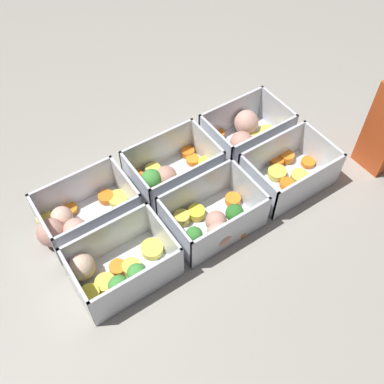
{
  "coord_description": "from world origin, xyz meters",
  "views": [
    {
      "loc": [
        0.29,
        0.42,
        0.67
      ],
      "look_at": [
        0.0,
        0.0,
        0.03
      ],
      "focal_mm": 42.0,
      "sensor_mm": 36.0,
      "label": 1
    }
  ],
  "objects_px": {
    "container_far_right": "(116,269)",
    "container_far_left": "(288,171)",
    "container_near_left": "(246,133)",
    "container_far_center": "(214,220)",
    "container_near_right": "(77,219)",
    "container_near_center": "(171,173)"
  },
  "relations": [
    {
      "from": "container_far_left",
      "to": "container_far_right",
      "type": "xyz_separation_m",
      "value": [
        0.37,
        0.0,
        0.0
      ]
    },
    {
      "from": "container_near_right",
      "to": "container_near_center",
      "type": "bearing_deg",
      "value": 179.7
    },
    {
      "from": "container_near_center",
      "to": "container_near_right",
      "type": "distance_m",
      "value": 0.19
    },
    {
      "from": "container_far_right",
      "to": "container_far_left",
      "type": "bearing_deg",
      "value": -179.82
    },
    {
      "from": "container_near_right",
      "to": "container_far_left",
      "type": "relative_size",
      "value": 1.16
    },
    {
      "from": "container_near_left",
      "to": "container_far_center",
      "type": "xyz_separation_m",
      "value": [
        0.18,
        0.14,
        -0.0
      ]
    },
    {
      "from": "container_far_left",
      "to": "container_near_left",
      "type": "bearing_deg",
      "value": -88.23
    },
    {
      "from": "container_near_right",
      "to": "container_far_right",
      "type": "relative_size",
      "value": 1.15
    },
    {
      "from": "container_near_left",
      "to": "container_far_right",
      "type": "height_order",
      "value": "same"
    },
    {
      "from": "container_near_center",
      "to": "container_far_center",
      "type": "height_order",
      "value": "same"
    },
    {
      "from": "container_near_left",
      "to": "container_far_right",
      "type": "xyz_separation_m",
      "value": [
        0.37,
        0.13,
        -0.0
      ]
    },
    {
      "from": "container_near_center",
      "to": "container_far_right",
      "type": "distance_m",
      "value": 0.22
    },
    {
      "from": "container_far_left",
      "to": "container_far_center",
      "type": "height_order",
      "value": "same"
    },
    {
      "from": "container_far_left",
      "to": "container_near_right",
      "type": "bearing_deg",
      "value": -18.01
    },
    {
      "from": "container_near_center",
      "to": "container_far_center",
      "type": "bearing_deg",
      "value": 91.7
    },
    {
      "from": "container_far_center",
      "to": "container_near_center",
      "type": "bearing_deg",
      "value": -88.3
    },
    {
      "from": "container_near_left",
      "to": "container_far_right",
      "type": "distance_m",
      "value": 0.39
    },
    {
      "from": "container_near_right",
      "to": "container_far_left",
      "type": "height_order",
      "value": "same"
    },
    {
      "from": "container_near_right",
      "to": "container_far_left",
      "type": "xyz_separation_m",
      "value": [
        -0.38,
        0.12,
        -0.0
      ]
    },
    {
      "from": "container_near_left",
      "to": "container_far_center",
      "type": "distance_m",
      "value": 0.23
    },
    {
      "from": "container_far_center",
      "to": "container_near_right",
      "type": "bearing_deg",
      "value": -34.49
    },
    {
      "from": "container_near_right",
      "to": "container_far_left",
      "type": "bearing_deg",
      "value": 161.99
    }
  ]
}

